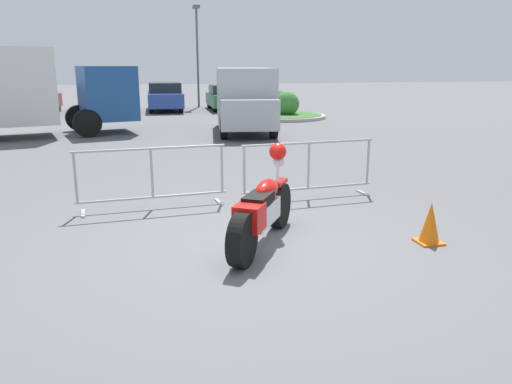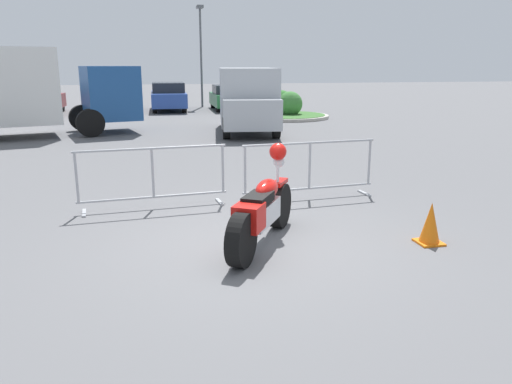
{
  "view_description": "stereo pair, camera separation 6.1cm",
  "coord_description": "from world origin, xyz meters",
  "px_view_note": "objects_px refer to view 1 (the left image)",
  "views": [
    {
      "loc": [
        -1.47,
        -6.39,
        2.42
      ],
      "look_at": [
        0.13,
        0.37,
        0.65
      ],
      "focal_mm": 35.0,
      "sensor_mm": 36.0,
      "label": 1
    },
    {
      "loc": [
        -1.41,
        -6.4,
        2.42
      ],
      "look_at": [
        0.13,
        0.37,
        0.65
      ],
      "focal_mm": 35.0,
      "sensor_mm": 36.0,
      "label": 2
    }
  ],
  "objects_px": {
    "delivery_van": "(245,98)",
    "parked_car_tan": "(103,98)",
    "motorcycle": "(263,210)",
    "parked_car_green": "(224,97)",
    "street_lamp": "(197,42)",
    "crowd_barrier_far": "(308,169)",
    "parked_car_maroon": "(36,100)",
    "crowd_barrier_near": "(152,177)",
    "parked_car_blue": "(165,96)",
    "box_truck": "(2,89)",
    "traffic_cone": "(430,223)"
  },
  "relations": [
    {
      "from": "parked_car_green",
      "to": "street_lamp",
      "type": "height_order",
      "value": "street_lamp"
    },
    {
      "from": "parked_car_green",
      "to": "traffic_cone",
      "type": "height_order",
      "value": "parked_car_green"
    },
    {
      "from": "crowd_barrier_near",
      "to": "parked_car_tan",
      "type": "bearing_deg",
      "value": 95.56
    },
    {
      "from": "crowd_barrier_near",
      "to": "street_lamp",
      "type": "relative_size",
      "value": 0.45
    },
    {
      "from": "delivery_van",
      "to": "parked_car_tan",
      "type": "height_order",
      "value": "delivery_van"
    },
    {
      "from": "crowd_barrier_far",
      "to": "parked_car_maroon",
      "type": "relative_size",
      "value": 0.6
    },
    {
      "from": "crowd_barrier_near",
      "to": "crowd_barrier_far",
      "type": "bearing_deg",
      "value": 0.0
    },
    {
      "from": "parked_car_green",
      "to": "traffic_cone",
      "type": "xyz_separation_m",
      "value": [
        -0.83,
        -21.61,
        -0.4
      ]
    },
    {
      "from": "traffic_cone",
      "to": "street_lamp",
      "type": "distance_m",
      "value": 24.22
    },
    {
      "from": "motorcycle",
      "to": "traffic_cone",
      "type": "distance_m",
      "value": 2.34
    },
    {
      "from": "parked_car_maroon",
      "to": "street_lamp",
      "type": "xyz_separation_m",
      "value": [
        8.45,
        2.81,
        2.98
      ]
    },
    {
      "from": "motorcycle",
      "to": "box_truck",
      "type": "xyz_separation_m",
      "value": [
        -5.92,
        12.01,
        1.13
      ]
    },
    {
      "from": "parked_car_tan",
      "to": "parked_car_blue",
      "type": "height_order",
      "value": "parked_car_blue"
    },
    {
      "from": "crowd_barrier_near",
      "to": "parked_car_maroon",
      "type": "height_order",
      "value": "parked_car_maroon"
    },
    {
      "from": "parked_car_tan",
      "to": "parked_car_blue",
      "type": "distance_m",
      "value": 3.2
    },
    {
      "from": "motorcycle",
      "to": "crowd_barrier_far",
      "type": "xyz_separation_m",
      "value": [
        1.41,
        2.17,
        0.06
      ]
    },
    {
      "from": "crowd_barrier_near",
      "to": "parked_car_blue",
      "type": "relative_size",
      "value": 0.57
    },
    {
      "from": "crowd_barrier_far",
      "to": "parked_car_green",
      "type": "distance_m",
      "value": 19.03
    },
    {
      "from": "box_truck",
      "to": "parked_car_maroon",
      "type": "relative_size",
      "value": 1.86
    },
    {
      "from": "parked_car_green",
      "to": "motorcycle",
      "type": "bearing_deg",
      "value": 173.47
    },
    {
      "from": "delivery_van",
      "to": "parked_car_blue",
      "type": "bearing_deg",
      "value": -157.82
    },
    {
      "from": "street_lamp",
      "to": "crowd_barrier_near",
      "type": "bearing_deg",
      "value": -99.08
    },
    {
      "from": "delivery_van",
      "to": "traffic_cone",
      "type": "bearing_deg",
      "value": 8.11
    },
    {
      "from": "delivery_van",
      "to": "motorcycle",
      "type": "bearing_deg",
      "value": -2.76
    },
    {
      "from": "motorcycle",
      "to": "crowd_barrier_near",
      "type": "relative_size",
      "value": 0.81
    },
    {
      "from": "crowd_barrier_far",
      "to": "delivery_van",
      "type": "xyz_separation_m",
      "value": [
        0.89,
        9.7,
        0.68
      ]
    },
    {
      "from": "motorcycle",
      "to": "parked_car_maroon",
      "type": "height_order",
      "value": "parked_car_maroon"
    },
    {
      "from": "delivery_van",
      "to": "parked_car_maroon",
      "type": "height_order",
      "value": "delivery_van"
    },
    {
      "from": "motorcycle",
      "to": "parked_car_blue",
      "type": "relative_size",
      "value": 0.46
    },
    {
      "from": "crowd_barrier_far",
      "to": "street_lamp",
      "type": "relative_size",
      "value": 0.45
    },
    {
      "from": "crowd_barrier_far",
      "to": "motorcycle",
      "type": "bearing_deg",
      "value": -123.07
    },
    {
      "from": "crowd_barrier_near",
      "to": "box_truck",
      "type": "height_order",
      "value": "box_truck"
    },
    {
      "from": "motorcycle",
      "to": "street_lamp",
      "type": "distance_m",
      "value": 23.79
    },
    {
      "from": "crowd_barrier_near",
      "to": "delivery_van",
      "type": "distance_m",
      "value": 10.41
    },
    {
      "from": "box_truck",
      "to": "parked_car_green",
      "type": "relative_size",
      "value": 1.97
    },
    {
      "from": "parked_car_maroon",
      "to": "parked_car_blue",
      "type": "bearing_deg",
      "value": -81.41
    },
    {
      "from": "box_truck",
      "to": "parked_car_green",
      "type": "bearing_deg",
      "value": 31.54
    },
    {
      "from": "motorcycle",
      "to": "delivery_van",
      "type": "bearing_deg",
      "value": 20.89
    },
    {
      "from": "street_lamp",
      "to": "motorcycle",
      "type": "bearing_deg",
      "value": -94.85
    },
    {
      "from": "delivery_van",
      "to": "parked_car_green",
      "type": "bearing_deg",
      "value": -176.82
    },
    {
      "from": "traffic_cone",
      "to": "parked_car_maroon",
      "type": "bearing_deg",
      "value": 112.43
    },
    {
      "from": "box_truck",
      "to": "parked_car_green",
      "type": "height_order",
      "value": "box_truck"
    },
    {
      "from": "parked_car_green",
      "to": "parked_car_maroon",
      "type": "bearing_deg",
      "value": 94.55
    },
    {
      "from": "crowd_barrier_far",
      "to": "delivery_van",
      "type": "relative_size",
      "value": 0.49
    },
    {
      "from": "motorcycle",
      "to": "parked_car_maroon",
      "type": "bearing_deg",
      "value": 49.2
    },
    {
      "from": "crowd_barrier_far",
      "to": "delivery_van",
      "type": "distance_m",
      "value": 9.77
    },
    {
      "from": "traffic_cone",
      "to": "delivery_van",
      "type": "bearing_deg",
      "value": 89.91
    },
    {
      "from": "crowd_barrier_near",
      "to": "parked_car_tan",
      "type": "distance_m",
      "value": 19.1
    },
    {
      "from": "parked_car_maroon",
      "to": "street_lamp",
      "type": "bearing_deg",
      "value": -69.74
    },
    {
      "from": "parked_car_blue",
      "to": "parked_car_green",
      "type": "bearing_deg",
      "value": -93.57
    }
  ]
}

